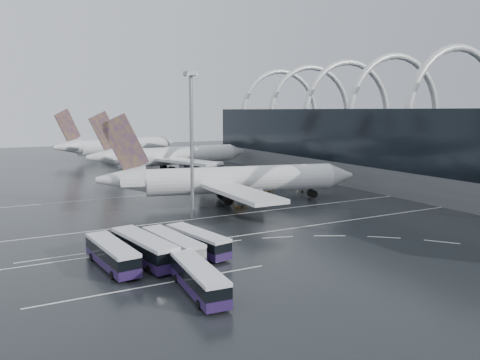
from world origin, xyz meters
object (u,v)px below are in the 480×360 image
airliner_gate_c (117,147)px  floodlight_mast (191,127)px  bus_row_near_b (144,248)px  bus_row_far_c (198,278)px  bus_row_near_a (112,254)px  gse_cart_belly_e (268,189)px  gse_cart_belly_c (240,203)px  bus_row_near_d (197,241)px  gse_cart_belly_d (301,190)px  airliner_gate_b (170,156)px  airliner_main (229,181)px  bus_row_near_c (172,246)px

airliner_gate_c → floodlight_mast: size_ratio=2.08×
bus_row_near_b → bus_row_far_c: bus_row_near_b is taller
bus_row_near_a → gse_cart_belly_e: size_ratio=5.72×
gse_cart_belly_c → bus_row_near_a: bearing=-141.1°
bus_row_near_b → gse_cart_belly_c: size_ratio=6.16×
bus_row_near_d → gse_cart_belly_e: bearing=-53.3°
gse_cart_belly_d → bus_row_near_a: bearing=-147.5°
airliner_gate_b → floodlight_mast: floodlight_mast is taller
airliner_gate_b → gse_cart_belly_e: airliner_gate_b is taller
bus_row_near_d → airliner_gate_c: bearing=-19.7°
airliner_gate_c → gse_cart_belly_d: airliner_gate_c is taller
airliner_main → gse_cart_belly_d: 21.77m
airliner_main → bus_row_near_c: (-23.85, -30.56, -3.04)m
airliner_gate_b → floodlight_mast: size_ratio=2.12×
bus_row_near_d → airliner_main: bearing=-44.6°
bus_row_near_a → bus_row_far_c: 14.28m
airliner_gate_b → bus_row_near_d: airliner_gate_b is taller
airliner_gate_c → bus_row_near_b: airliner_gate_c is taller
bus_row_near_a → gse_cart_belly_d: bearing=-63.2°
airliner_gate_c → bus_row_near_d: (-20.64, -131.91, -3.40)m
bus_row_far_c → floodlight_mast: size_ratio=0.48×
bus_row_near_c → gse_cart_belly_d: size_ratio=6.01×
bus_row_far_c → bus_row_near_b: bearing=13.6°
bus_row_near_a → bus_row_near_d: size_ratio=1.04×
bus_row_near_c → gse_cart_belly_d: bearing=-60.8°
bus_row_near_a → gse_cart_belly_c: size_ratio=5.71×
airliner_main → gse_cart_belly_d: airliner_main is taller
bus_row_near_c → bus_row_near_d: (3.97, 0.83, -0.08)m
bus_row_near_d → gse_cart_belly_e: bus_row_near_d is taller
airliner_main → bus_row_near_a: size_ratio=4.26×
bus_row_near_b → floodlight_mast: bearing=-45.6°
bus_row_near_d → airliner_gate_b: bearing=-28.1°
airliner_gate_b → bus_row_near_a: bearing=-121.3°
airliner_gate_c → floodlight_mast: 113.10m
airliner_gate_b → gse_cart_belly_c: bearing=-103.0°
bus_row_near_b → gse_cart_belly_e: size_ratio=6.18×
bus_row_near_b → gse_cart_belly_d: 59.23m
airliner_gate_b → bus_row_near_c: size_ratio=4.26×
bus_row_near_c → floodlight_mast: 28.20m
bus_row_near_c → bus_row_far_c: bus_row_near_c is taller
bus_row_near_c → gse_cart_belly_e: (38.43, 38.55, -1.12)m
bus_row_near_c → floodlight_mast: (11.53, 21.00, 14.88)m
bus_row_near_b → bus_row_near_d: bus_row_near_b is taller
airliner_gate_b → floodlight_mast: 68.12m
airliner_gate_c → airliner_main: bearing=-111.7°
airliner_main → bus_row_near_a: bearing=-123.5°
bus_row_far_c → airliner_gate_c: bearing=-6.3°
airliner_main → floodlight_mast: size_ratio=2.12×
bus_row_far_c → gse_cart_belly_e: 65.02m
airliner_main → gse_cart_belly_e: size_ratio=24.36×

